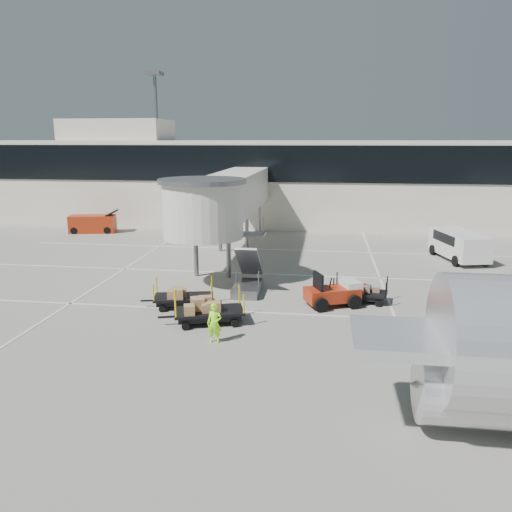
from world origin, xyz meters
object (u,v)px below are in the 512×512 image
object	(u,v)px
ground_worker	(214,323)
belt_loader	(93,224)
box_cart_far	(186,297)
baggage_tug	(334,293)
suitcase_cart	(359,293)
box_cart_near	(211,310)
minivan	(458,243)

from	to	relation	value
ground_worker	belt_loader	size ratio (longest dim) A/B	0.38
ground_worker	box_cart_far	bearing A→B (deg)	122.10
baggage_tug	belt_loader	size ratio (longest dim) A/B	0.67
suitcase_cart	box_cart_near	world-z (taller)	box_cart_near
box_cart_far	belt_loader	xyz separation A→B (m)	(-13.77, 18.64, 0.25)
belt_loader	box_cart_near	bearing A→B (deg)	-64.16
baggage_tug	box_cart_far	distance (m)	7.32
suitcase_cart	ground_worker	world-z (taller)	ground_worker
box_cart_near	ground_worker	xyz separation A→B (m)	(0.69, -2.25, 0.24)
box_cart_near	belt_loader	world-z (taller)	belt_loader
ground_worker	minivan	distance (m)	21.25
baggage_tug	box_cart_far	bearing A→B (deg)	166.33
minivan	belt_loader	world-z (taller)	belt_loader
suitcase_cart	ground_worker	size ratio (longest dim) A/B	2.03
baggage_tug	minivan	world-z (taller)	minivan
box_cart_near	box_cart_far	size ratio (longest dim) A/B	1.07
box_cart_far	ground_worker	size ratio (longest dim) A/B	2.18
suitcase_cart	box_cart_near	bearing A→B (deg)	-140.57
suitcase_cart	ground_worker	xyz separation A→B (m)	(-6.14, -6.26, 0.39)
box_cart_near	ground_worker	distance (m)	2.37
suitcase_cart	belt_loader	size ratio (longest dim) A/B	0.77
belt_loader	box_cart_far	bearing A→B (deg)	-64.68
box_cart_far	ground_worker	bearing A→B (deg)	-72.64
box_cart_far	box_cart_near	bearing A→B (deg)	-60.64
box_cart_near	box_cart_far	bearing A→B (deg)	114.01
minivan	belt_loader	size ratio (longest dim) A/B	1.24
ground_worker	minivan	bearing A→B (deg)	53.16
baggage_tug	ground_worker	size ratio (longest dim) A/B	1.78
box_cart_near	ground_worker	size ratio (longest dim) A/B	2.33
suitcase_cart	belt_loader	bearing A→B (deg)	152.50
baggage_tug	box_cart_near	bearing A→B (deg)	-174.05
box_cart_far	minivan	bearing A→B (deg)	25.61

